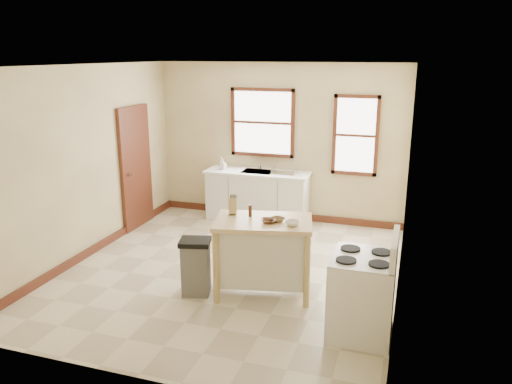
{
  "coord_description": "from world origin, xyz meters",
  "views": [
    {
      "loc": [
        2.32,
        -6.01,
        2.96
      ],
      "look_at": [
        0.25,
        0.4,
        1.07
      ],
      "focal_mm": 35.0,
      "sensor_mm": 36.0,
      "label": 1
    }
  ],
  "objects_px": {
    "knife_block": "(233,207)",
    "bowl_c": "(292,223)",
    "soap_bottle_b": "(223,164)",
    "trash_bin": "(196,267)",
    "kitchen_island": "(263,257)",
    "bowl_a": "(268,221)",
    "pepper_grinder": "(250,211)",
    "bowl_b": "(277,220)",
    "gas_stove": "(362,284)",
    "dish_rack": "(285,171)",
    "soap_bottle_a": "(222,163)"
  },
  "relations": [
    {
      "from": "knife_block",
      "to": "bowl_c",
      "type": "xyz_separation_m",
      "value": [
        0.83,
        -0.19,
        -0.07
      ]
    },
    {
      "from": "soap_bottle_b",
      "to": "trash_bin",
      "type": "xyz_separation_m",
      "value": [
        0.77,
        -2.93,
        -0.64
      ]
    },
    {
      "from": "knife_block",
      "to": "trash_bin",
      "type": "height_order",
      "value": "knife_block"
    },
    {
      "from": "kitchen_island",
      "to": "bowl_a",
      "type": "distance_m",
      "value": 0.52
    },
    {
      "from": "pepper_grinder",
      "to": "bowl_b",
      "type": "xyz_separation_m",
      "value": [
        0.37,
        -0.07,
        -0.05
      ]
    },
    {
      "from": "bowl_c",
      "to": "trash_bin",
      "type": "relative_size",
      "value": 0.23
    },
    {
      "from": "knife_block",
      "to": "bowl_a",
      "type": "height_order",
      "value": "knife_block"
    },
    {
      "from": "pepper_grinder",
      "to": "gas_stove",
      "type": "distance_m",
      "value": 1.7
    },
    {
      "from": "soap_bottle_b",
      "to": "dish_rack",
      "type": "xyz_separation_m",
      "value": [
        1.14,
        0.0,
        -0.04
      ]
    },
    {
      "from": "bowl_b",
      "to": "soap_bottle_a",
      "type": "bearing_deg",
      "value": 124.0
    },
    {
      "from": "bowl_c",
      "to": "gas_stove",
      "type": "height_order",
      "value": "gas_stove"
    },
    {
      "from": "dish_rack",
      "to": "bowl_c",
      "type": "xyz_separation_m",
      "value": [
        0.81,
        -2.72,
        0.03
      ]
    },
    {
      "from": "bowl_c",
      "to": "pepper_grinder",
      "type": "bearing_deg",
      "value": 164.06
    },
    {
      "from": "bowl_a",
      "to": "bowl_c",
      "type": "distance_m",
      "value": 0.31
    },
    {
      "from": "knife_block",
      "to": "pepper_grinder",
      "type": "distance_m",
      "value": 0.25
    },
    {
      "from": "kitchen_island",
      "to": "knife_block",
      "type": "relative_size",
      "value": 5.94
    },
    {
      "from": "trash_bin",
      "to": "bowl_c",
      "type": "bearing_deg",
      "value": -4.6
    },
    {
      "from": "trash_bin",
      "to": "bowl_a",
      "type": "bearing_deg",
      "value": -0.35
    },
    {
      "from": "soap_bottle_b",
      "to": "trash_bin",
      "type": "distance_m",
      "value": 3.09
    },
    {
      "from": "kitchen_island",
      "to": "trash_bin",
      "type": "xyz_separation_m",
      "value": [
        -0.79,
        -0.3,
        -0.12
      ]
    },
    {
      "from": "pepper_grinder",
      "to": "trash_bin",
      "type": "height_order",
      "value": "pepper_grinder"
    },
    {
      "from": "pepper_grinder",
      "to": "gas_stove",
      "type": "xyz_separation_m",
      "value": [
        1.49,
        -0.68,
        -0.47
      ]
    },
    {
      "from": "dish_rack",
      "to": "trash_bin",
      "type": "bearing_deg",
      "value": -88.47
    },
    {
      "from": "bowl_a",
      "to": "pepper_grinder",
      "type": "bearing_deg",
      "value": 151.19
    },
    {
      "from": "bowl_a",
      "to": "bowl_c",
      "type": "height_order",
      "value": "bowl_c"
    },
    {
      "from": "trash_bin",
      "to": "soap_bottle_a",
      "type": "bearing_deg",
      "value": 90.42
    },
    {
      "from": "soap_bottle_b",
      "to": "bowl_b",
      "type": "relative_size",
      "value": 1.01
    },
    {
      "from": "bowl_b",
      "to": "trash_bin",
      "type": "bearing_deg",
      "value": -162.41
    },
    {
      "from": "knife_block",
      "to": "trash_bin",
      "type": "relative_size",
      "value": 0.27
    },
    {
      "from": "soap_bottle_a",
      "to": "bowl_b",
      "type": "distance_m",
      "value": 3.16
    },
    {
      "from": "dish_rack",
      "to": "trash_bin",
      "type": "distance_m",
      "value": 3.02
    },
    {
      "from": "gas_stove",
      "to": "bowl_c",
      "type": "bearing_deg",
      "value": 150.44
    },
    {
      "from": "kitchen_island",
      "to": "gas_stove",
      "type": "distance_m",
      "value": 1.42
    },
    {
      "from": "dish_rack",
      "to": "knife_block",
      "type": "height_order",
      "value": "knife_block"
    },
    {
      "from": "bowl_a",
      "to": "gas_stove",
      "type": "height_order",
      "value": "gas_stove"
    },
    {
      "from": "kitchen_island",
      "to": "knife_block",
      "type": "distance_m",
      "value": 0.74
    },
    {
      "from": "soap_bottle_b",
      "to": "gas_stove",
      "type": "height_order",
      "value": "gas_stove"
    },
    {
      "from": "soap_bottle_a",
      "to": "pepper_grinder",
      "type": "bearing_deg",
      "value": -50.05
    },
    {
      "from": "pepper_grinder",
      "to": "kitchen_island",
      "type": "bearing_deg",
      "value": -23.1
    },
    {
      "from": "soap_bottle_b",
      "to": "bowl_a",
      "type": "bearing_deg",
      "value": -38.72
    },
    {
      "from": "soap_bottle_a",
      "to": "bowl_b",
      "type": "bearing_deg",
      "value": -44.74
    },
    {
      "from": "trash_bin",
      "to": "bowl_b",
      "type": "bearing_deg",
      "value": 2.74
    },
    {
      "from": "bowl_a",
      "to": "knife_block",
      "type": "bearing_deg",
      "value": 161.57
    },
    {
      "from": "soap_bottle_b",
      "to": "bowl_b",
      "type": "bearing_deg",
      "value": -36.52
    },
    {
      "from": "trash_bin",
      "to": "gas_stove",
      "type": "bearing_deg",
      "value": -22.99
    },
    {
      "from": "knife_block",
      "to": "soap_bottle_b",
      "type": "bearing_deg",
      "value": 91.01
    },
    {
      "from": "soap_bottle_b",
      "to": "bowl_b",
      "type": "xyz_separation_m",
      "value": [
        1.74,
        -2.62,
        -0.02
      ]
    },
    {
      "from": "bowl_b",
      "to": "gas_stove",
      "type": "xyz_separation_m",
      "value": [
        1.11,
        -0.6,
        -0.41
      ]
    },
    {
      "from": "kitchen_island",
      "to": "trash_bin",
      "type": "bearing_deg",
      "value": -172.06
    },
    {
      "from": "soap_bottle_b",
      "to": "bowl_c",
      "type": "xyz_separation_m",
      "value": [
        1.95,
        -2.71,
        -0.01
      ]
    }
  ]
}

